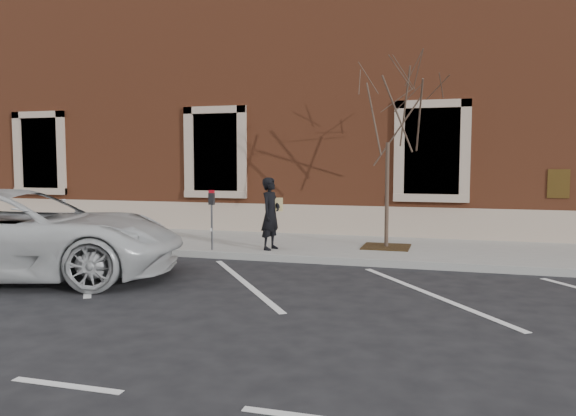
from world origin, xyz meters
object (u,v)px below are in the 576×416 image
(man, at_px, (271,214))
(white_truck, at_px, (18,234))
(sapling, at_px, (388,113))
(parking_meter, at_px, (212,209))

(man, height_order, white_truck, man)
(sapling, height_order, white_truck, sapling)
(parking_meter, distance_m, white_truck, 4.02)
(man, distance_m, parking_meter, 1.33)
(man, xyz_separation_m, parking_meter, (-1.26, -0.41, 0.12))
(parking_meter, xyz_separation_m, white_truck, (-2.40, -3.21, -0.27))
(man, relative_size, white_truck, 0.28)
(parking_meter, xyz_separation_m, sapling, (3.74, 1.46, 2.15))
(man, xyz_separation_m, white_truck, (-3.66, -3.62, -0.15))
(sapling, distance_m, white_truck, 8.08)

